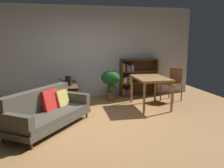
{
  "coord_description": "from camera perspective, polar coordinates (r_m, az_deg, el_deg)",
  "views": [
    {
      "loc": [
        -0.53,
        -4.39,
        1.65
      ],
      "look_at": [
        0.47,
        0.61,
        0.73
      ],
      "focal_mm": 37.34,
      "sensor_mm": 36.0,
      "label": 1
    }
  ],
  "objects": [
    {
      "name": "dining_chair_near",
      "position": [
        6.82,
        14.75,
        0.51
      ],
      "size": [
        0.61,
        0.61,
        0.93
      ],
      "color": "brown",
      "rests_on": "ground_plane"
    },
    {
      "name": "media_console",
      "position": [
        6.31,
        -10.25,
        -2.55
      ],
      "size": [
        0.38,
        1.34,
        0.56
      ],
      "color": "#56351E",
      "rests_on": "ground_plane"
    },
    {
      "name": "potted_floor_plant",
      "position": [
        6.59,
        -0.27,
        1.03
      ],
      "size": [
        0.55,
        0.55,
        0.85
      ],
      "color": "brown",
      "rests_on": "ground_plane"
    },
    {
      "name": "fabric_couch",
      "position": [
        4.72,
        -15.64,
        -6.21
      ],
      "size": [
        1.68,
        1.94,
        0.75
      ],
      "color": "#56351E",
      "rests_on": "ground_plane"
    },
    {
      "name": "desk_speaker",
      "position": [
        6.02,
        -10.61,
        0.86
      ],
      "size": [
        0.16,
        0.16,
        0.25
      ],
      "color": "black",
      "rests_on": "media_console"
    },
    {
      "name": "bookshelf",
      "position": [
        7.33,
        5.87,
        1.68
      ],
      "size": [
        1.17,
        0.28,
        1.14
      ],
      "color": "#56351E",
      "rests_on": "ground_plane"
    },
    {
      "name": "dining_table",
      "position": [
        5.99,
        9.43,
        0.82
      ],
      "size": [
        0.79,
        1.16,
        0.77
      ],
      "color": "olive",
      "rests_on": "ground_plane"
    },
    {
      "name": "open_laptop",
      "position": [
        6.44,
        -10.88,
        0.58
      ],
      "size": [
        0.49,
        0.36,
        0.12
      ],
      "color": "#333338",
      "rests_on": "media_console"
    },
    {
      "name": "ground_plane",
      "position": [
        4.72,
        -4.18,
        -10.26
      ],
      "size": [
        8.16,
        8.16,
        0.0
      ],
      "primitive_type": "plane",
      "color": "#9E7042"
    },
    {
      "name": "back_wall_panel",
      "position": [
        7.11,
        -7.07,
        7.76
      ],
      "size": [
        6.8,
        0.1,
        2.7
      ],
      "primitive_type": "cube",
      "color": "silver",
      "rests_on": "ground_plane"
    }
  ]
}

